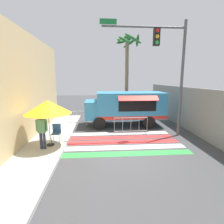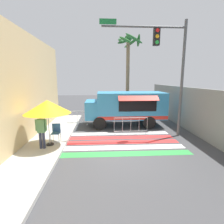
{
  "view_description": "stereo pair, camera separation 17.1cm",
  "coord_description": "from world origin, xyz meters",
  "px_view_note": "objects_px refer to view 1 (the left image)",
  "views": [
    {
      "loc": [
        -1.11,
        -7.64,
        3.36
      ],
      "look_at": [
        -0.31,
        3.07,
        1.34
      ],
      "focal_mm": 28.0,
      "sensor_mm": 36.0,
      "label": 1
    },
    {
      "loc": [
        -0.94,
        -7.65,
        3.36
      ],
      "look_at": [
        -0.31,
        3.07,
        1.34
      ],
      "focal_mm": 28.0,
      "sensor_mm": 36.0,
      "label": 2
    }
  ],
  "objects_px": {
    "food_truck": "(124,106)",
    "barricade_front": "(131,126)",
    "patio_umbrella": "(48,107)",
    "palm_tree": "(127,59)",
    "barricade_side": "(77,118)",
    "traffic_signal_pole": "(167,59)",
    "vendor_person": "(42,129)",
    "folding_chair": "(56,131)"
  },
  "relations": [
    {
      "from": "patio_umbrella",
      "to": "palm_tree",
      "type": "relative_size",
      "value": 0.32
    },
    {
      "from": "patio_umbrella",
      "to": "folding_chair",
      "type": "bearing_deg",
      "value": 65.59
    },
    {
      "from": "food_truck",
      "to": "palm_tree",
      "type": "bearing_deg",
      "value": 77.66
    },
    {
      "from": "barricade_front",
      "to": "barricade_side",
      "type": "bearing_deg",
      "value": 145.57
    },
    {
      "from": "food_truck",
      "to": "barricade_front",
      "type": "xyz_separation_m",
      "value": [
        0.11,
        -2.17,
        -0.92
      ]
    },
    {
      "from": "food_truck",
      "to": "barricade_front",
      "type": "bearing_deg",
      "value": -87.15
    },
    {
      "from": "patio_umbrella",
      "to": "folding_chair",
      "type": "distance_m",
      "value": 1.43
    },
    {
      "from": "food_truck",
      "to": "folding_chair",
      "type": "distance_m",
      "value": 5.51
    },
    {
      "from": "folding_chair",
      "to": "vendor_person",
      "type": "relative_size",
      "value": 0.57
    },
    {
      "from": "barricade_side",
      "to": "palm_tree",
      "type": "relative_size",
      "value": 0.22
    },
    {
      "from": "patio_umbrella",
      "to": "palm_tree",
      "type": "distance_m",
      "value": 9.34
    },
    {
      "from": "palm_tree",
      "to": "traffic_signal_pole",
      "type": "bearing_deg",
      "value": -77.18
    },
    {
      "from": "traffic_signal_pole",
      "to": "vendor_person",
      "type": "relative_size",
      "value": 3.93
    },
    {
      "from": "food_truck",
      "to": "palm_tree",
      "type": "height_order",
      "value": "palm_tree"
    },
    {
      "from": "folding_chair",
      "to": "barricade_front",
      "type": "xyz_separation_m",
      "value": [
        4.16,
        1.49,
        -0.2
      ]
    },
    {
      "from": "patio_umbrella",
      "to": "vendor_person",
      "type": "bearing_deg",
      "value": -118.15
    },
    {
      "from": "food_truck",
      "to": "traffic_signal_pole",
      "type": "bearing_deg",
      "value": -52.44
    },
    {
      "from": "folding_chair",
      "to": "traffic_signal_pole",
      "type": "bearing_deg",
      "value": -1.94
    },
    {
      "from": "barricade_front",
      "to": "barricade_side",
      "type": "distance_m",
      "value": 4.37
    },
    {
      "from": "patio_umbrella",
      "to": "barricade_front",
      "type": "distance_m",
      "value": 5.02
    },
    {
      "from": "folding_chair",
      "to": "vendor_person",
      "type": "bearing_deg",
      "value": -127.86
    },
    {
      "from": "vendor_person",
      "to": "barricade_side",
      "type": "height_order",
      "value": "vendor_person"
    },
    {
      "from": "barricade_front",
      "to": "palm_tree",
      "type": "relative_size",
      "value": 0.29
    },
    {
      "from": "vendor_person",
      "to": "food_truck",
      "type": "bearing_deg",
      "value": 52.77
    },
    {
      "from": "barricade_side",
      "to": "palm_tree",
      "type": "bearing_deg",
      "value": 34.52
    },
    {
      "from": "patio_umbrella",
      "to": "folding_chair",
      "type": "xyz_separation_m",
      "value": [
        0.21,
        0.46,
        -1.34
      ]
    },
    {
      "from": "barricade_side",
      "to": "palm_tree",
      "type": "height_order",
      "value": "palm_tree"
    },
    {
      "from": "traffic_signal_pole",
      "to": "palm_tree",
      "type": "distance_m",
      "value": 5.99
    },
    {
      "from": "patio_umbrella",
      "to": "barricade_side",
      "type": "xyz_separation_m",
      "value": [
        0.76,
        4.42,
        -1.56
      ]
    },
    {
      "from": "traffic_signal_pole",
      "to": "food_truck",
      "type": "bearing_deg",
      "value": 127.56
    },
    {
      "from": "patio_umbrella",
      "to": "palm_tree",
      "type": "xyz_separation_m",
      "value": [
        4.95,
        7.3,
        3.05
      ]
    },
    {
      "from": "traffic_signal_pole",
      "to": "vendor_person",
      "type": "bearing_deg",
      "value": -163.63
    },
    {
      "from": "patio_umbrella",
      "to": "palm_tree",
      "type": "bearing_deg",
      "value": 55.86
    },
    {
      "from": "patio_umbrella",
      "to": "barricade_side",
      "type": "bearing_deg",
      "value": 80.24
    },
    {
      "from": "patio_umbrella",
      "to": "barricade_side",
      "type": "height_order",
      "value": "patio_umbrella"
    },
    {
      "from": "folding_chair",
      "to": "barricade_side",
      "type": "distance_m",
      "value": 4.01
    },
    {
      "from": "vendor_person",
      "to": "barricade_side",
      "type": "distance_m",
      "value": 4.97
    },
    {
      "from": "barricade_side",
      "to": "palm_tree",
      "type": "distance_m",
      "value": 6.87
    },
    {
      "from": "palm_tree",
      "to": "barricade_front",
      "type": "bearing_deg",
      "value": -96.27
    },
    {
      "from": "folding_chair",
      "to": "vendor_person",
      "type": "distance_m",
      "value": 1.04
    },
    {
      "from": "palm_tree",
      "to": "patio_umbrella",
      "type": "bearing_deg",
      "value": -124.14
    },
    {
      "from": "patio_umbrella",
      "to": "folding_chair",
      "type": "height_order",
      "value": "patio_umbrella"
    }
  ]
}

